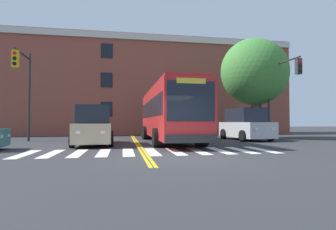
# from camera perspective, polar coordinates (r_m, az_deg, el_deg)

# --- Properties ---
(ground_plane) EXTENTS (120.00, 120.00, 0.00)m
(ground_plane) POSITION_cam_1_polar(r_m,az_deg,el_deg) (9.54, 3.13, -9.31)
(ground_plane) COLOR #303033
(crosswalk) EXTENTS (10.72, 3.01, 0.01)m
(crosswalk) POSITION_cam_1_polar(r_m,az_deg,el_deg) (11.48, -3.48, -7.98)
(crosswalk) COLOR white
(crosswalk) RESTS_ON ground
(lane_line_yellow_inner) EXTENTS (0.12, 36.00, 0.01)m
(lane_line_yellow_inner) POSITION_cam_1_polar(r_m,az_deg,el_deg) (25.38, -8.05, -4.45)
(lane_line_yellow_inner) COLOR gold
(lane_line_yellow_inner) RESTS_ON ground
(lane_line_yellow_outer) EXTENTS (0.12, 36.00, 0.01)m
(lane_line_yellow_outer) POSITION_cam_1_polar(r_m,az_deg,el_deg) (25.39, -7.69, -4.45)
(lane_line_yellow_outer) COLOR gold
(lane_line_yellow_outer) RESTS_ON ground
(city_bus) EXTENTS (2.88, 11.70, 3.50)m
(city_bus) POSITION_cam_1_polar(r_m,az_deg,el_deg) (17.19, 0.01, 0.42)
(city_bus) COLOR #B22323
(city_bus) RESTS_ON ground
(car_tan_near_lane) EXTENTS (2.32, 4.96, 2.20)m
(car_tan_near_lane) POSITION_cam_1_polar(r_m,az_deg,el_deg) (15.44, -15.83, -2.42)
(car_tan_near_lane) COLOR tan
(car_tan_near_lane) RESTS_ON ground
(car_silver_far_lane) EXTENTS (2.51, 4.84, 2.27)m
(car_silver_far_lane) POSITION_cam_1_polar(r_m,az_deg,el_deg) (19.77, 16.49, -2.12)
(car_silver_far_lane) COLOR #B7BABF
(car_silver_far_lane) RESTS_ON ground
(car_grey_behind_bus) EXTENTS (2.30, 4.62, 1.87)m
(car_grey_behind_bus) POSITION_cam_1_polar(r_m,az_deg,el_deg) (27.96, -1.70, -2.47)
(car_grey_behind_bus) COLOR slate
(car_grey_behind_bus) RESTS_ON ground
(traffic_light_near_corner) EXTENTS (0.48, 3.39, 5.88)m
(traffic_light_near_corner) POSITION_cam_1_polar(r_m,az_deg,el_deg) (20.26, 23.19, 6.11)
(traffic_light_near_corner) COLOR #28282D
(traffic_light_near_corner) RESTS_ON ground
(traffic_light_far_corner) EXTENTS (0.38, 2.95, 5.96)m
(traffic_light_far_corner) POSITION_cam_1_polar(r_m,az_deg,el_deg) (19.19, -28.84, 6.69)
(traffic_light_far_corner) COLOR #28282D
(traffic_light_far_corner) RESTS_ON ground
(street_tree_curbside_large) EXTENTS (6.90, 6.53, 7.94)m
(street_tree_curbside_large) POSITION_cam_1_polar(r_m,az_deg,el_deg) (22.21, 18.32, 8.85)
(street_tree_curbside_large) COLOR brown
(street_tree_curbside_large) RESTS_ON ground
(building_facade) EXTENTS (38.70, 6.22, 10.07)m
(building_facade) POSITION_cam_1_polar(r_m,az_deg,el_deg) (28.96, -12.84, 5.93)
(building_facade) COLOR brown
(building_facade) RESTS_ON ground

